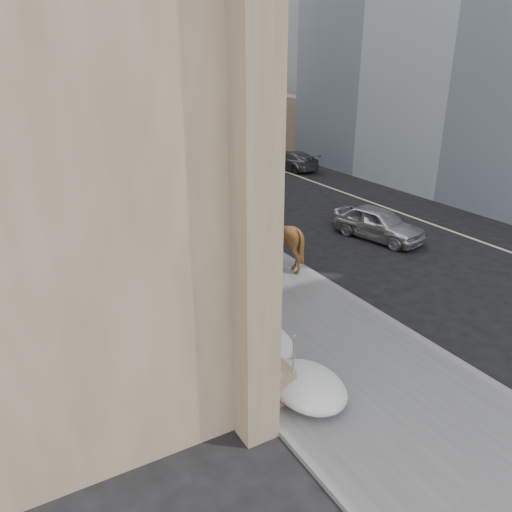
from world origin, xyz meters
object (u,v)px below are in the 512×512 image
at_px(mounted_horse_left, 214,286).
at_px(pedestrian, 263,255).
at_px(car_grey, 291,160).
at_px(car_silver, 378,223).
at_px(mounted_horse_right, 276,234).

xyz_separation_m(mounted_horse_left, pedestrian, (2.61, 1.88, -0.27)).
height_order(mounted_horse_left, pedestrian, mounted_horse_left).
bearing_deg(pedestrian, mounted_horse_left, -156.08).
bearing_deg(pedestrian, car_grey, 41.95).
xyz_separation_m(mounted_horse_left, car_silver, (8.86, 3.25, -0.61)).
distance_m(mounted_horse_right, car_grey, 16.30).
distance_m(pedestrian, car_silver, 6.41).
xyz_separation_m(pedestrian, car_silver, (6.25, 1.38, -0.34)).
distance_m(mounted_horse_right, car_silver, 5.28).
bearing_deg(car_silver, mounted_horse_right, 172.14).
bearing_deg(car_silver, mounted_horse_left, -173.13).
bearing_deg(mounted_horse_left, car_silver, -166.96).
relative_size(mounted_horse_left, car_silver, 0.71).
relative_size(mounted_horse_left, pedestrian, 1.56).
height_order(mounted_horse_right, car_silver, mounted_horse_right).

